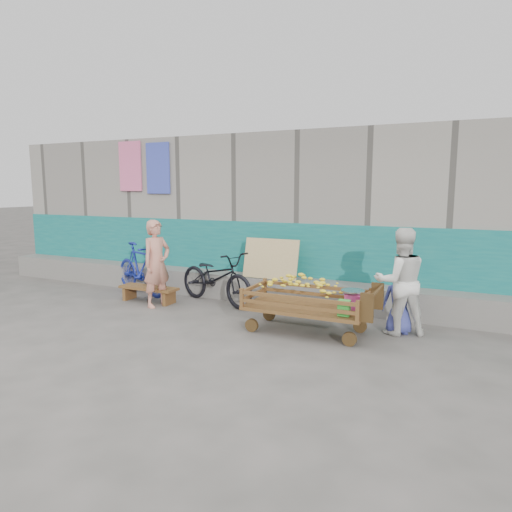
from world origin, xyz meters
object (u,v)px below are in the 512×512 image
at_px(woman, 400,281).
at_px(bicycle_blue, 141,269).
at_px(bicycle_dark, 216,277).
at_px(child, 400,300).
at_px(banana_cart, 304,295).
at_px(vendor_man, 157,264).
at_px(bench, 149,291).

distance_m(woman, bicycle_blue, 4.83).
bearing_deg(bicycle_dark, child, -78.13).
bearing_deg(bicycle_blue, woman, -73.95).
distance_m(banana_cart, vendor_man, 2.75).
xyz_separation_m(woman, bicycle_dark, (-3.15, 0.37, -0.28)).
bearing_deg(vendor_man, banana_cart, -81.17).
bearing_deg(banana_cart, bench, 171.81).
height_order(bicycle_dark, bicycle_blue, bicycle_blue).
bearing_deg(child, banana_cart, 7.72).
relative_size(banana_cart, woman, 1.24).
height_order(bench, child, child).
height_order(bench, bicycle_dark, bicycle_dark).
height_order(banana_cart, child, child).
bearing_deg(child, bicycle_blue, -19.41).
height_order(bench, woman, woman).
relative_size(banana_cart, vendor_man, 1.23).
xyz_separation_m(vendor_man, bicycle_blue, (-0.86, 0.61, -0.25)).
bearing_deg(woman, bench, -25.24).
xyz_separation_m(child, bicycle_dark, (-3.15, 0.35, -0.01)).
xyz_separation_m(woman, child, (0.00, 0.02, -0.27)).
bearing_deg(bicycle_blue, bench, -109.01).
relative_size(bench, bicycle_dark, 0.62).
height_order(bench, vendor_man, vendor_man).
relative_size(banana_cart, bicycle_blue, 1.12).
bearing_deg(bench, banana_cart, -8.19).
bearing_deg(woman, banana_cart, -3.71).
bearing_deg(bench, woman, 0.78).
bearing_deg(woman, vendor_man, -22.53).
distance_m(woman, bicycle_dark, 3.18).
bearing_deg(bench, vendor_man, -28.32).
xyz_separation_m(vendor_man, woman, (3.95, 0.24, -0.00)).
height_order(child, bicycle_dark, child).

